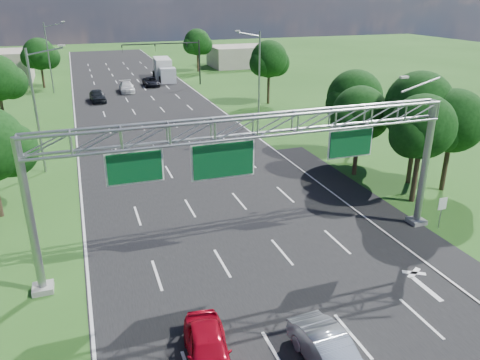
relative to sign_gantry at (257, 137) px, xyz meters
name	(u,v)px	position (x,y,z in m)	size (l,w,h in m)	color
ground	(181,157)	(-0.33, 18.00, -6.89)	(220.00, 220.00, 0.00)	#245218
road	(181,157)	(-0.33, 18.00, -6.89)	(18.00, 180.00, 0.02)	black
road_flare	(381,213)	(9.87, 2.00, -6.89)	(3.00, 30.00, 0.02)	black
sign_gantry	(257,137)	(0.00, 0.00, 0.00)	(23.50, 1.00, 9.56)	gray
regulatory_sign	(442,206)	(12.07, -1.02, -5.38)	(0.60, 0.08, 2.10)	gray
traffic_signal	(178,53)	(7.15, 53.00, -1.72)	(12.21, 0.24, 7.00)	black
streetlight_l_near	(37,106)	(-11.63, 18.00, -1.31)	(2.97, 0.22, 10.16)	gray
streetlight_l_far	(50,55)	(-11.63, 53.00, -1.31)	(2.97, 0.22, 10.16)	gray
streetlight_r_mid	(258,72)	(10.97, 28.00, -1.31)	(2.97, 0.22, 10.16)	gray
tree_cluster_right	(399,114)	(14.47, 7.19, -1.58)	(9.91, 14.60, 8.68)	#2D2116
tree_verge_lc	(40,55)	(-13.25, 58.04, -1.92)	(5.76, 4.80, 7.62)	#2D2116
tree_verge_rd	(269,61)	(15.75, 36.04, -1.26)	(5.76, 4.80, 8.28)	#2D2116
tree_verge_re	(198,43)	(13.75, 66.04, -1.70)	(5.76, 4.80, 7.84)	#2D2116
building_right	(241,56)	(23.67, 70.00, -4.89)	(12.00, 9.00, 4.00)	#A09386
red_coupe	(208,349)	(-4.87, -7.49, -6.16)	(1.73, 4.29, 1.46)	#B4081C
silver_sedan	(330,353)	(-0.41, -9.27, -6.16)	(1.55, 4.45, 1.47)	#AEB3BA
car_queue_a	(127,87)	(-1.42, 50.30, -6.15)	(2.07, 5.09, 1.48)	silver
car_queue_b	(151,82)	(2.87, 54.05, -6.21)	(2.25, 4.88, 1.36)	black
car_queue_c	(98,96)	(-5.98, 44.75, -6.08)	(1.91, 4.76, 1.62)	black
box_truck	(164,69)	(5.98, 59.71, -5.23)	(3.15, 9.30, 3.46)	silver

